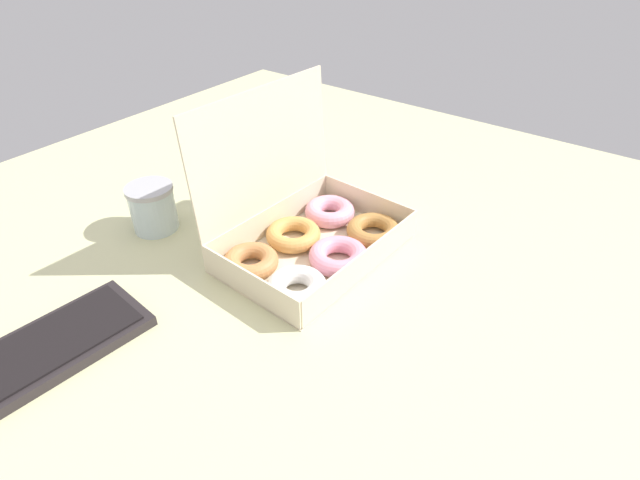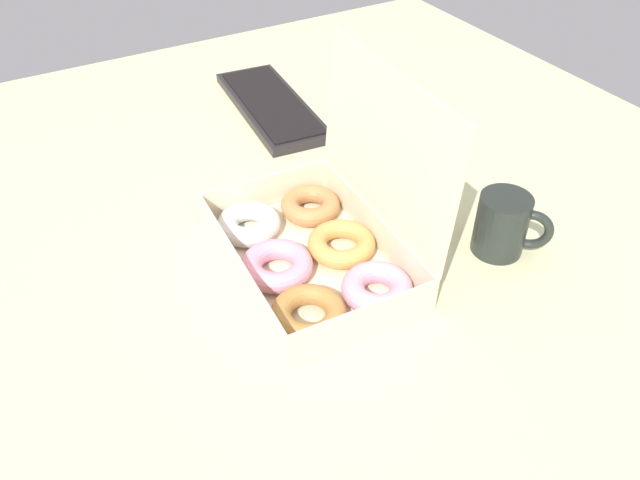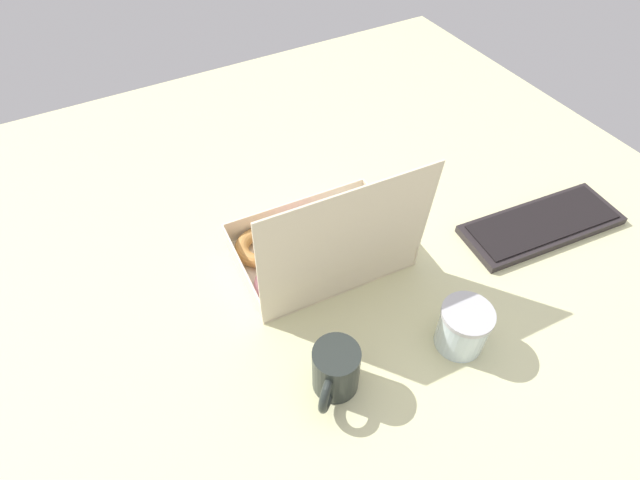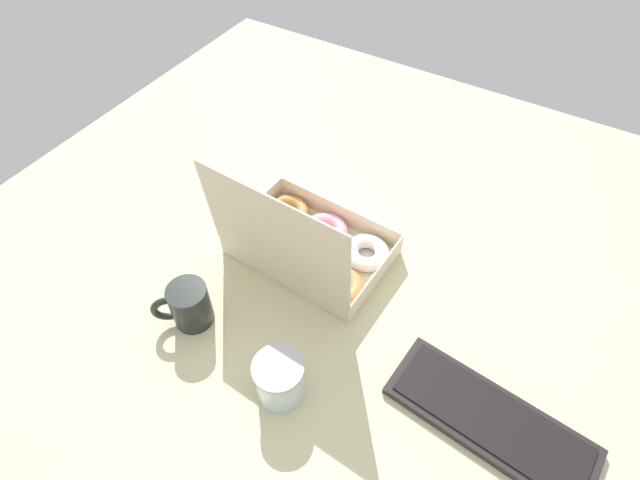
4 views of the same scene
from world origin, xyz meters
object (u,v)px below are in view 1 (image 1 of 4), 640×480
at_px(donut_box, 311,236).
at_px(coffee_mug, 250,166).
at_px(glass_jar, 153,208).
at_px(keyboard, 20,365).

bearing_deg(donut_box, coffee_mug, 66.19).
height_order(donut_box, coffee_mug, donut_box).
relative_size(donut_box, glass_jar, 3.75).
height_order(keyboard, coffee_mug, coffee_mug).
bearing_deg(keyboard, coffee_mug, 10.06).
distance_m(keyboard, glass_jar, 0.40).
distance_m(donut_box, coffee_mug, 0.30).
xyz_separation_m(keyboard, glass_jar, (0.37, 0.15, 0.04)).
height_order(donut_box, glass_jar, donut_box).
relative_size(keyboard, coffee_mug, 3.69).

